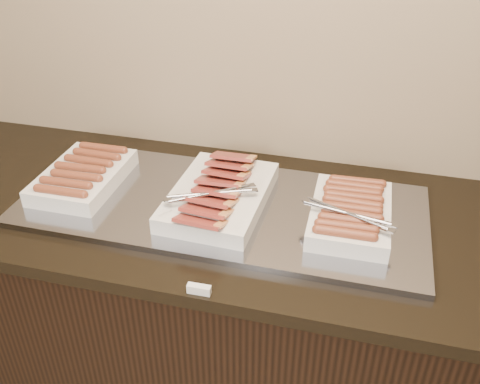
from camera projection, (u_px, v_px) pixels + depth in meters
The scene contains 6 objects.
counter at pixel (217, 314), 1.85m from camera, with size 2.06×0.76×0.90m.
warming_tray at pixel (221, 206), 1.60m from camera, with size 1.20×0.50×0.02m, color gray.
dish_left at pixel (83, 175), 1.67m from camera, with size 0.22×0.33×0.07m.
dish_center at pixel (219, 195), 1.57m from camera, with size 0.28×0.42×0.09m.
dish_right at pixel (350, 213), 1.49m from camera, with size 0.27×0.33×0.08m.
label_holder at pixel (199, 289), 1.29m from camera, with size 0.06×0.02×0.02m, color silver.
Camera 1 is at (0.41, 0.86, 1.81)m, focal length 40.00 mm.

